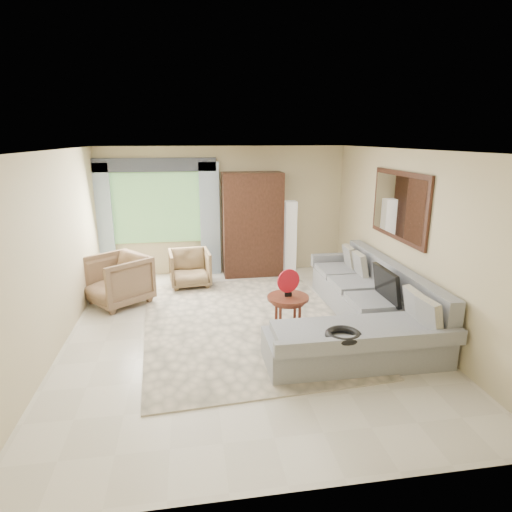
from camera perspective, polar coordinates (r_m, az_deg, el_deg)
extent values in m
plane|color=silver|center=(6.40, -1.75, -10.04)|extent=(6.00, 6.00, 0.00)
cube|color=beige|center=(6.65, -1.46, -8.91)|extent=(3.28, 4.20, 0.02)
cube|color=gray|center=(7.26, 13.66, -5.58)|extent=(0.90, 2.40, 0.40)
cube|color=gray|center=(5.66, 13.19, -11.82)|extent=(2.30, 0.80, 0.40)
cube|color=gray|center=(6.91, 17.83, -3.02)|extent=(0.20, 3.20, 0.50)
cube|color=gray|center=(8.29, 10.46, -0.48)|extent=(0.90, 0.16, 0.22)
cube|color=gray|center=(5.16, 15.27, -11.15)|extent=(2.30, 0.10, 0.18)
cube|color=black|center=(6.43, 17.01, -3.67)|extent=(0.14, 0.74, 0.48)
torus|color=black|center=(5.15, 11.57, -10.30)|extent=(0.43, 0.43, 0.09)
cylinder|color=#4C1F14|center=(6.09, 4.30, -5.55)|extent=(0.59, 0.59, 0.04)
cylinder|color=#4C1F14|center=(6.21, 4.24, -8.19)|extent=(0.39, 0.39, 0.53)
cylinder|color=#B6121F|center=(6.00, 4.34, -3.33)|extent=(0.34, 0.11, 0.34)
imported|color=brown|center=(7.64, -17.99, -3.06)|extent=(1.29, 1.29, 0.85)
imported|color=brown|center=(8.27, -8.81, -1.61)|extent=(0.82, 0.84, 0.70)
imported|color=#999999|center=(8.53, -18.90, -2.45)|extent=(0.51, 0.46, 0.50)
cube|color=black|center=(8.71, -0.48, 4.21)|extent=(1.20, 0.55, 2.10)
cube|color=silver|center=(8.98, 4.52, 2.55)|extent=(0.24, 0.24, 1.50)
cube|color=#669E59|center=(8.83, -13.10, 6.27)|extent=(1.80, 0.04, 1.40)
cube|color=#9EB7CC|center=(8.92, -19.80, 4.21)|extent=(0.40, 0.08, 2.30)
cube|color=#9EB7CC|center=(8.77, -6.16, 4.86)|extent=(0.40, 0.08, 2.30)
cube|color=#1E232D|center=(8.67, -13.48, 11.74)|extent=(2.40, 0.12, 0.26)
cube|color=black|center=(6.93, 18.56, 6.35)|extent=(0.04, 1.70, 1.05)
cube|color=white|center=(6.92, 18.37, 6.36)|extent=(0.02, 1.54, 0.90)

